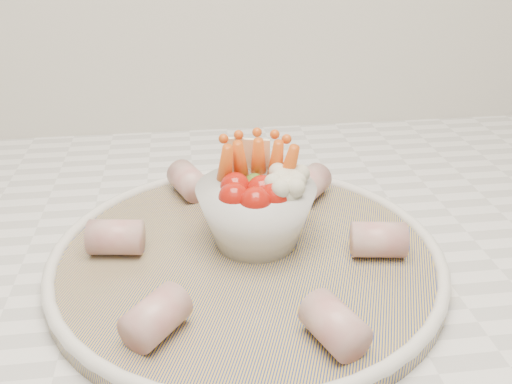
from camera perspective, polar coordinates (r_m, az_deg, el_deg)
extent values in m
cube|color=silver|center=(0.62, -16.32, -6.25)|extent=(2.04, 0.62, 0.04)
cylinder|color=navy|center=(0.55, -0.92, -6.81)|extent=(0.48, 0.48, 0.01)
torus|color=silver|center=(0.54, -0.92, -6.16)|extent=(0.37, 0.37, 0.01)
sphere|color=#A2130A|center=(0.51, -2.22, -0.57)|extent=(0.03, 0.03, 0.03)
sphere|color=#A2130A|center=(0.51, -0.04, -1.03)|extent=(0.03, 0.03, 0.03)
sphere|color=#A2130A|center=(0.52, 1.95, -0.49)|extent=(0.03, 0.03, 0.03)
sphere|color=#A2130A|center=(0.53, -2.10, 0.49)|extent=(0.03, 0.03, 0.03)
sphere|color=#A2130A|center=(0.53, 0.60, 0.18)|extent=(0.03, 0.03, 0.03)
sphere|color=#A2130A|center=(0.53, 2.47, 0.37)|extent=(0.03, 0.03, 0.03)
sphere|color=#476E24|center=(0.55, -0.15, 0.81)|extent=(0.02, 0.02, 0.02)
cone|color=#CB4E13|center=(0.55, -1.60, 2.44)|extent=(0.03, 0.04, 0.07)
cone|color=#CB4E13|center=(0.56, 0.24, 2.73)|extent=(0.02, 0.04, 0.07)
cone|color=#CB4E13|center=(0.55, 2.01, 2.50)|extent=(0.02, 0.04, 0.07)
cone|color=#CB4E13|center=(0.54, -3.10, 2.00)|extent=(0.03, 0.04, 0.07)
cone|color=#CB4E13|center=(0.54, 3.19, 1.95)|extent=(0.03, 0.04, 0.07)
sphere|color=beige|center=(0.54, 3.26, 0.94)|extent=(0.03, 0.03, 0.03)
sphere|color=beige|center=(0.52, 3.00, -0.03)|extent=(0.03, 0.03, 0.03)
cube|color=#F1E7BB|center=(0.56, -0.82, 3.24)|extent=(0.05, 0.02, 0.05)
cylinder|color=#A54C4B|center=(0.54, 12.16, -4.68)|extent=(0.05, 0.04, 0.03)
cylinder|color=#A54C4B|center=(0.63, 5.31, 0.74)|extent=(0.06, 0.06, 0.03)
cylinder|color=#A54C4B|center=(0.64, -6.76, 1.10)|extent=(0.05, 0.06, 0.03)
cylinder|color=#A54C4B|center=(0.55, -13.84, -4.40)|extent=(0.05, 0.04, 0.03)
cylinder|color=#A54C4B|center=(0.45, -9.98, -12.19)|extent=(0.06, 0.06, 0.03)
cylinder|color=#A54C4B|center=(0.44, 7.85, -13.03)|extent=(0.05, 0.06, 0.03)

